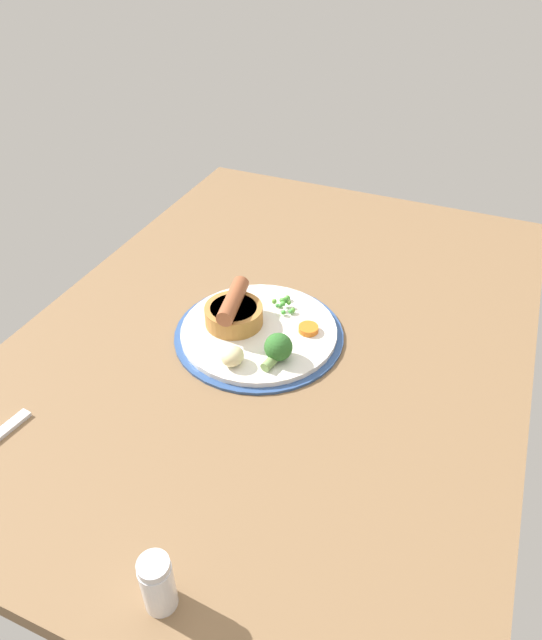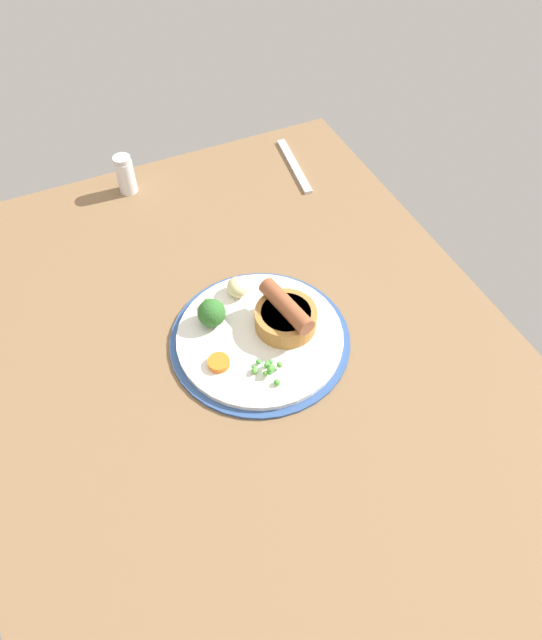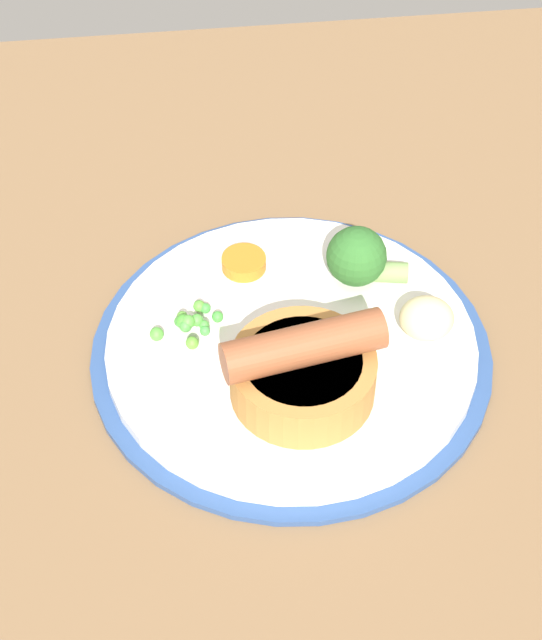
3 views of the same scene
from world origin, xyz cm
name	(u,v)px [view 1 (image 1 of 3)]	position (x,y,z in cm)	size (l,w,h in cm)	color
dining_table	(281,332)	(0.00, 0.00, 1.50)	(110.00, 80.00, 3.00)	brown
dinner_plate	(259,332)	(-3.98, 2.36, 3.57)	(27.84, 27.84, 1.40)	#2D4C84
sausage_pudding	(234,312)	(-4.13, 6.78, 6.65)	(10.79, 9.57, 5.90)	#AD7538
pea_pile	(284,303)	(2.94, 0.73, 5.43)	(5.18, 4.57, 1.93)	green
broccoli_floret_near	(278,348)	(-9.54, -3.26, 6.49)	(6.03, 4.36, 4.36)	#2D6628
potato_chunk_0	(232,356)	(-13.26, 2.58, 5.87)	(3.76, 3.38, 2.93)	beige
carrot_slice_0	(308,329)	(-1.46, -5.32, 4.89)	(3.26, 3.26, 0.98)	orange
salt_shaker	(158,584)	(-48.04, -6.11, 6.78)	(3.45, 3.45, 7.64)	silver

